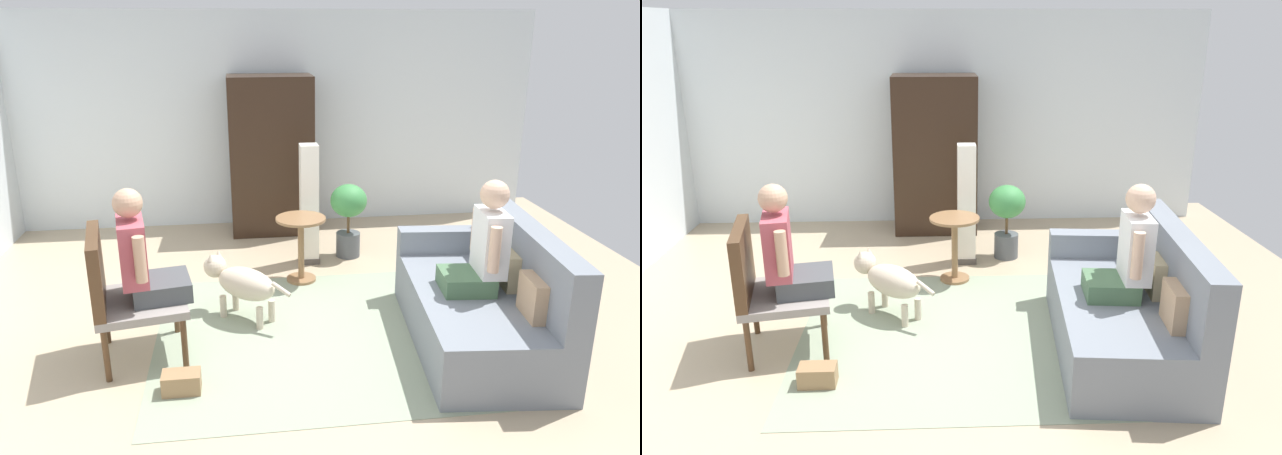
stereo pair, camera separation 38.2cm
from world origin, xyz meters
TOP-DOWN VIEW (x-y plane):
  - ground_plane at (0.00, 0.00)m, footprint 7.28×7.28m
  - back_wall at (0.00, 3.09)m, footprint 6.45×0.12m
  - area_rug at (0.18, 0.03)m, footprint 2.52×2.35m
  - couch at (1.44, -0.22)m, footprint 1.10×1.89m
  - armchair at (-1.26, -0.12)m, footprint 0.74×0.77m
  - person_on_couch at (1.39, -0.24)m, footprint 0.47×0.52m
  - person_on_armchair at (-1.09, -0.08)m, footprint 0.54×0.55m
  - round_end_table at (0.18, 1.13)m, footprint 0.47×0.47m
  - dog at (-0.40, 0.42)m, footprint 0.70×0.63m
  - potted_plant at (0.74, 1.72)m, footprint 0.38×0.38m
  - column_lamp at (0.31, 1.61)m, footprint 0.20×0.20m
  - armoire_cabinet at (0.01, 2.68)m, footprint 0.95×0.56m
  - handbag at (-0.82, -0.62)m, footprint 0.26×0.16m

SIDE VIEW (x-z plane):
  - ground_plane at x=0.00m, z-range 0.00..0.00m
  - area_rug at x=0.18m, z-range 0.00..0.01m
  - handbag at x=-0.82m, z-range 0.00..0.15m
  - couch at x=1.44m, z-range -0.15..0.79m
  - dog at x=-0.40m, z-range 0.06..0.59m
  - round_end_table at x=0.18m, z-range 0.09..0.73m
  - potted_plant at x=0.74m, z-range 0.10..0.88m
  - armchair at x=-1.26m, z-range 0.07..1.06m
  - column_lamp at x=0.31m, z-range -0.01..1.23m
  - person_on_armchair at x=-1.09m, z-range 0.36..1.19m
  - person_on_couch at x=1.39m, z-range 0.36..1.21m
  - armoire_cabinet at x=0.01m, z-range 0.00..1.81m
  - back_wall at x=0.00m, z-range 0.00..2.51m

